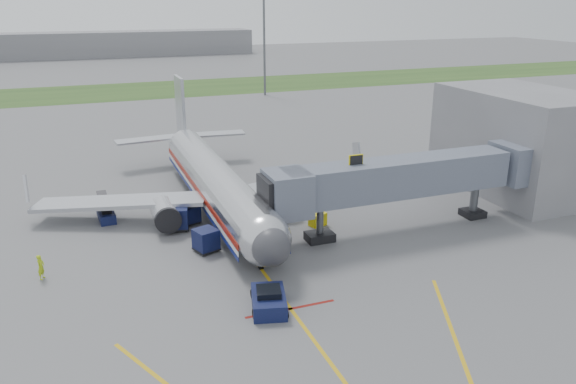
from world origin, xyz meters
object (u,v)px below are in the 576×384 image
object	(u,v)px
belt_loader	(106,214)
ramp_worker	(41,267)
airliner	(215,181)
pushback_tug	(269,301)

from	to	relation	value
belt_loader	ramp_worker	xyz separation A→B (m)	(-4.96, -10.08, 0.41)
airliner	belt_loader	world-z (taller)	airliner
airliner	pushback_tug	xyz separation A→B (m)	(-1.28, -18.75, -2.05)
belt_loader	ramp_worker	size ratio (longest dim) A/B	2.29
airliner	ramp_worker	world-z (taller)	airliner
airliner	pushback_tug	world-z (taller)	airliner
airliner	ramp_worker	xyz separation A→B (m)	(-14.74, -9.29, -1.75)
pushback_tug	ramp_worker	xyz separation A→B (m)	(-13.46, 9.46, 0.31)
pushback_tug	ramp_worker	distance (m)	16.45
ramp_worker	pushback_tug	bearing A→B (deg)	-99.17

